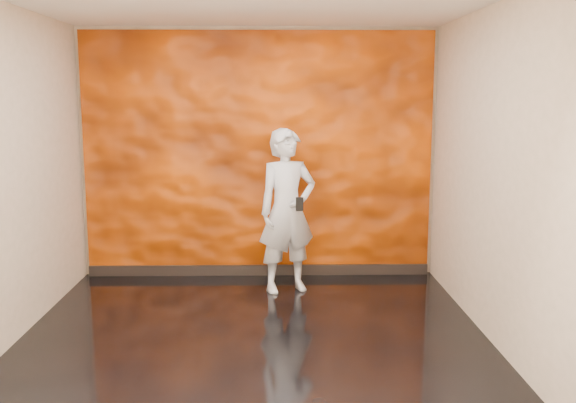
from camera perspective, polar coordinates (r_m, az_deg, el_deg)
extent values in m
cube|color=black|center=(5.64, -3.05, -11.94)|extent=(4.00, 4.00, 0.01)
cube|color=#B7A78D|center=(7.28, -2.65, 4.29)|extent=(4.00, 0.02, 2.80)
cube|color=#B7A78D|center=(3.32, -4.34, -1.83)|extent=(4.00, 0.02, 2.80)
cube|color=#B7A78D|center=(5.72, -23.63, 2.12)|extent=(0.02, 4.00, 2.80)
cube|color=#B7A78D|center=(5.60, 17.77, 2.31)|extent=(0.02, 4.00, 2.80)
cube|color=#FD5700|center=(7.25, -2.65, 4.10)|extent=(3.90, 0.06, 2.75)
cube|color=black|center=(7.44, -2.58, -6.10)|extent=(3.90, 0.04, 0.12)
imported|color=#9CA0AC|center=(6.69, -0.07, -0.84)|extent=(0.73, 0.61, 1.72)
cube|color=black|center=(6.43, 1.04, -0.23)|extent=(0.08, 0.02, 0.14)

